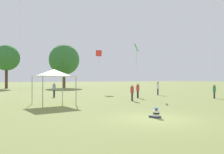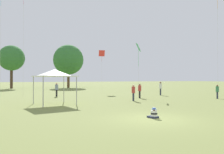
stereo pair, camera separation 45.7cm
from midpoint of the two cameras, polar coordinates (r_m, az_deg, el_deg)
ground_plane at (r=12.41m, az=11.71°, el=-10.68°), size 300.00×300.00×0.00m
seated_toddler at (r=12.67m, az=11.88°, el=-9.39°), size 0.53×0.62×0.59m
person_standing_0 at (r=27.89m, az=-13.82°, el=-2.93°), size 0.54×0.54×1.69m
person_standing_1 at (r=26.84m, az=26.25°, el=-3.15°), size 0.45×0.45×1.55m
person_standing_3 at (r=21.78m, az=6.20°, el=-3.72°), size 0.43×0.43×1.62m
person_standing_4 at (r=25.07m, az=7.76°, el=-3.26°), size 0.46×0.46×1.65m
person_standing_7 at (r=29.92m, az=12.98°, el=-2.59°), size 0.41×0.41×1.81m
canopy_tent at (r=19.34m, az=-14.12°, el=0.97°), size 3.64×3.64×3.02m
kite_3 at (r=35.96m, az=-2.32°, el=6.00°), size 1.01×0.30×6.88m
kite_7 at (r=27.02m, az=7.40°, el=7.36°), size 1.01×1.04×6.50m
distant_tree_0 at (r=54.84m, az=-24.55°, el=4.49°), size 5.78×5.78×9.84m
distant_tree_1 at (r=55.81m, az=-11.09°, el=4.42°), size 7.51×7.51×10.73m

